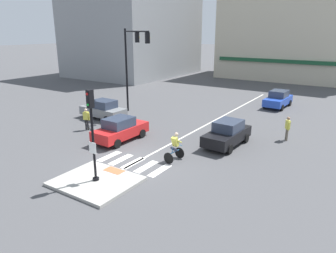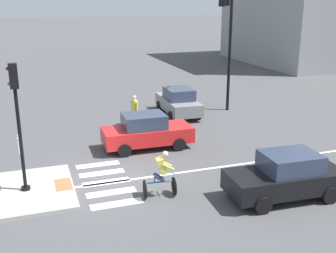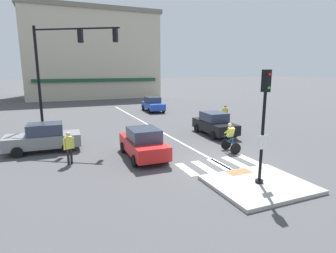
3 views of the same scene
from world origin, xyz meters
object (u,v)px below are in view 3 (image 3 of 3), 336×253
at_px(car_black_eastbound_mid, 215,124).
at_px(signal_pole, 264,117).
at_px(cyclist, 231,137).
at_px(car_grey_cross_left, 44,138).
at_px(pedestrian_waiting_far_side, 225,113).
at_px(car_blue_eastbound_distant, 153,104).
at_px(pedestrian_at_curb_left, 69,145).
at_px(car_red_westbound_near, 143,143).
at_px(traffic_light_mast, 61,62).

bearing_deg(car_black_eastbound_mid, signal_pole, -110.98).
height_order(signal_pole, cyclist, signal_pole).
height_order(car_grey_cross_left, cyclist, cyclist).
height_order(cyclist, pedestrian_waiting_far_side, cyclist).
xyz_separation_m(car_blue_eastbound_distant, pedestrian_at_curb_left, (-10.09, -15.57, 0.17)).
bearing_deg(car_blue_eastbound_distant, pedestrian_at_curb_left, -122.93).
xyz_separation_m(car_grey_cross_left, cyclist, (9.90, -4.32, 0.06)).
relative_size(car_red_westbound_near, pedestrian_at_curb_left, 2.48).
bearing_deg(signal_pole, traffic_light_mast, 120.98).
bearing_deg(car_red_westbound_near, traffic_light_mast, 121.62).
xyz_separation_m(car_red_westbound_near, pedestrian_waiting_far_side, (9.51, 6.28, 0.17)).
relative_size(car_red_westbound_near, pedestrian_waiting_far_side, 2.48).
height_order(traffic_light_mast, pedestrian_waiting_far_side, traffic_light_mast).
relative_size(car_black_eastbound_mid, cyclist, 2.49).
relative_size(car_grey_cross_left, pedestrian_waiting_far_side, 2.49).
bearing_deg(cyclist, pedestrian_waiting_far_side, 57.67).
bearing_deg(car_blue_eastbound_distant, pedestrian_waiting_far_side, -71.97).
bearing_deg(traffic_light_mast, car_red_westbound_near, -58.38).
relative_size(car_black_eastbound_mid, car_blue_eastbound_distant, 1.00).
distance_m(traffic_light_mast, cyclist, 11.69).
bearing_deg(cyclist, car_black_eastbound_mid, 69.67).
height_order(signal_pole, car_black_eastbound_mid, signal_pole).
relative_size(traffic_light_mast, cyclist, 4.42).
bearing_deg(cyclist, traffic_light_mast, 141.78).
distance_m(traffic_light_mast, car_red_westbound_near, 8.10).
relative_size(car_red_westbound_near, car_blue_eastbound_distant, 0.99).
bearing_deg(signal_pole, car_grey_cross_left, 132.52).
bearing_deg(cyclist, signal_pole, -111.56).
distance_m(traffic_light_mast, pedestrian_at_curb_left, 6.83).
bearing_deg(traffic_light_mast, pedestrian_waiting_far_side, 2.01).
bearing_deg(car_grey_cross_left, car_red_westbound_near, -34.64).
xyz_separation_m(car_grey_cross_left, car_red_westbound_near, (4.94, -3.41, 0.00)).
height_order(car_grey_cross_left, pedestrian_at_curb_left, pedestrian_at_curb_left).
bearing_deg(car_red_westbound_near, pedestrian_at_curb_left, 173.70).
xyz_separation_m(signal_pole, pedestrian_waiting_far_side, (6.34, 11.72, -1.89)).
bearing_deg(pedestrian_waiting_far_side, signal_pole, -118.41).
distance_m(car_red_westbound_near, pedestrian_waiting_far_side, 11.40).
distance_m(car_grey_cross_left, pedestrian_waiting_far_side, 14.73).
bearing_deg(pedestrian_at_curb_left, traffic_light_mast, 88.46).
bearing_deg(pedestrian_at_curb_left, car_grey_cross_left, 111.92).
height_order(car_red_westbound_near, pedestrian_waiting_far_side, pedestrian_waiting_far_side).
relative_size(pedestrian_at_curb_left, pedestrian_waiting_far_side, 1.00).
bearing_deg(pedestrian_at_curb_left, cyclist, -8.64).
height_order(car_blue_eastbound_distant, pedestrian_at_curb_left, pedestrian_at_curb_left).
xyz_separation_m(car_black_eastbound_mid, pedestrian_at_curb_left, (-10.19, -2.73, 0.17)).
xyz_separation_m(signal_pole, pedestrian_at_curb_left, (-6.90, 5.85, -1.89)).
relative_size(traffic_light_mast, pedestrian_at_curb_left, 4.45).
xyz_separation_m(signal_pole, cyclist, (1.79, 4.52, -2.00)).
bearing_deg(car_red_westbound_near, cyclist, -10.37).
distance_m(signal_pole, pedestrian_waiting_far_side, 13.45).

